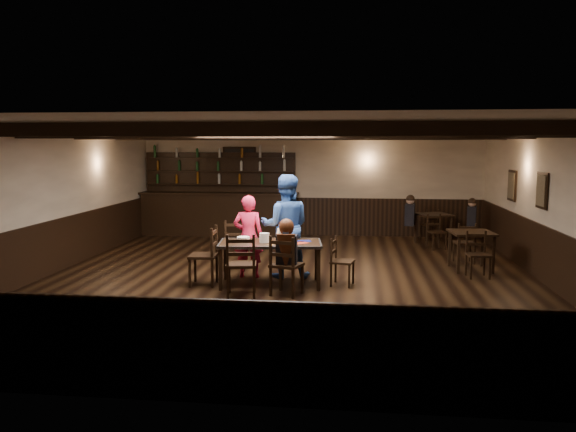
# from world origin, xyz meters

# --- Properties ---
(ground) EXTENTS (10.00, 10.00, 0.00)m
(ground) POSITION_xyz_m (0.00, 0.00, 0.00)
(ground) COLOR black
(ground) RESTS_ON ground
(room_shell) EXTENTS (9.02, 10.02, 2.71)m
(room_shell) POSITION_xyz_m (0.01, 0.04, 1.75)
(room_shell) COLOR beige
(room_shell) RESTS_ON ground
(dining_table) EXTENTS (1.83, 1.06, 0.75)m
(dining_table) POSITION_xyz_m (-0.27, -0.50, 0.68)
(dining_table) COLOR black
(dining_table) RESTS_ON ground
(chair_near_left) EXTENTS (0.54, 0.52, 1.02)m
(chair_near_left) POSITION_xyz_m (-0.61, -1.34, 0.60)
(chair_near_left) COLOR black
(chair_near_left) RESTS_ON ground
(chair_near_right) EXTENTS (0.57, 0.55, 0.98)m
(chair_near_right) POSITION_xyz_m (0.06, -1.18, 0.57)
(chair_near_right) COLOR black
(chair_near_right) RESTS_ON ground
(chair_end_left) EXTENTS (0.48, 0.50, 1.02)m
(chair_end_left) POSITION_xyz_m (-1.33, -0.62, 0.60)
(chair_end_left) COLOR black
(chair_end_left) RESTS_ON ground
(chair_end_right) EXTENTS (0.44, 0.46, 0.83)m
(chair_end_right) POSITION_xyz_m (0.90, -0.37, 0.49)
(chair_end_right) COLOR black
(chair_end_right) RESTS_ON ground
(chair_far_pushed) EXTENTS (0.49, 0.47, 0.94)m
(chair_far_pushed) POSITION_xyz_m (-1.14, 0.70, 0.55)
(chair_far_pushed) COLOR black
(chair_far_pushed) RESTS_ON ground
(woman_pink) EXTENTS (0.57, 0.40, 1.50)m
(woman_pink) POSITION_xyz_m (-0.75, 0.04, 0.75)
(woman_pink) COLOR #E5174A
(woman_pink) RESTS_ON ground
(man_blue) EXTENTS (0.97, 0.79, 1.88)m
(man_blue) POSITION_xyz_m (-0.08, 0.12, 0.94)
(man_blue) COLOR navy
(man_blue) RESTS_ON ground
(seated_person) EXTENTS (0.33, 0.50, 0.81)m
(seated_person) POSITION_xyz_m (0.09, -1.12, 0.82)
(seated_person) COLOR black
(seated_person) RESTS_ON ground
(cake) EXTENTS (0.27, 0.27, 0.09)m
(cake) POSITION_xyz_m (-0.73, -0.52, 0.79)
(cake) COLOR white
(cake) RESTS_ON dining_table
(plate_stack_a) EXTENTS (0.17, 0.17, 0.16)m
(plate_stack_a) POSITION_xyz_m (-0.36, -0.55, 0.83)
(plate_stack_a) COLOR white
(plate_stack_a) RESTS_ON dining_table
(plate_stack_b) EXTENTS (0.19, 0.19, 0.22)m
(plate_stack_b) POSITION_xyz_m (-0.06, -0.38, 0.86)
(plate_stack_b) COLOR white
(plate_stack_b) RESTS_ON dining_table
(tea_light) EXTENTS (0.05, 0.05, 0.06)m
(tea_light) POSITION_xyz_m (-0.26, -0.40, 0.78)
(tea_light) COLOR #A5A8AD
(tea_light) RESTS_ON dining_table
(salt_shaker) EXTENTS (0.04, 0.04, 0.09)m
(salt_shaker) POSITION_xyz_m (0.09, -0.57, 0.80)
(salt_shaker) COLOR silver
(salt_shaker) RESTS_ON dining_table
(pepper_shaker) EXTENTS (0.04, 0.04, 0.09)m
(pepper_shaker) POSITION_xyz_m (0.10, -0.54, 0.80)
(pepper_shaker) COLOR #A5A8AD
(pepper_shaker) RESTS_ON dining_table
(drink_glass) EXTENTS (0.08, 0.08, 0.12)m
(drink_glass) POSITION_xyz_m (0.04, -0.35, 0.81)
(drink_glass) COLOR silver
(drink_glass) RESTS_ON dining_table
(menu_red) EXTENTS (0.41, 0.39, 0.00)m
(menu_red) POSITION_xyz_m (0.21, -0.55, 0.75)
(menu_red) COLOR maroon
(menu_red) RESTS_ON dining_table
(menu_blue) EXTENTS (0.30, 0.24, 0.00)m
(menu_blue) POSITION_xyz_m (0.29, -0.34, 0.75)
(menu_blue) COLOR #111555
(menu_blue) RESTS_ON dining_table
(bar_counter) EXTENTS (4.26, 0.70, 2.20)m
(bar_counter) POSITION_xyz_m (-2.42, 4.72, 0.73)
(bar_counter) COLOR black
(bar_counter) RESTS_ON ground
(back_table_a) EXTENTS (0.86, 0.86, 0.75)m
(back_table_a) POSITION_xyz_m (3.41, 1.11, 0.65)
(back_table_a) COLOR black
(back_table_a) RESTS_ON ground
(back_table_b) EXTENTS (0.96, 0.96, 0.75)m
(back_table_b) POSITION_xyz_m (3.07, 3.87, 0.64)
(back_table_b) COLOR black
(back_table_b) RESTS_ON ground
(bg_patron_left) EXTENTS (0.28, 0.39, 0.74)m
(bg_patron_left) POSITION_xyz_m (2.51, 3.82, 0.84)
(bg_patron_left) COLOR black
(bg_patron_left) RESTS_ON ground
(bg_patron_right) EXTENTS (0.27, 0.37, 0.68)m
(bg_patron_right) POSITION_xyz_m (3.96, 3.79, 0.81)
(bg_patron_right) COLOR black
(bg_patron_right) RESTS_ON ground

